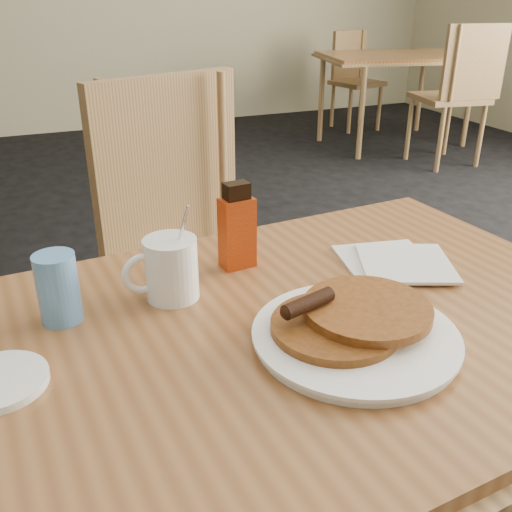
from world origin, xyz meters
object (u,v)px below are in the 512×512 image
at_px(pancake_plate, 353,329).
at_px(coffee_mug, 169,268).
at_px(chair_main_far, 181,232).
at_px(syrup_bottle, 237,229).
at_px(neighbor_table, 398,59).
at_px(main_table, 290,343).
at_px(chair_neighbor_near, 461,84).
at_px(blue_tumbler, 58,288).
at_px(chair_neighbor_far, 353,71).

xyz_separation_m(pancake_plate, coffee_mug, (-0.22, 0.24, 0.04)).
bearing_deg(coffee_mug, chair_main_far, 57.32).
bearing_deg(syrup_bottle, coffee_mug, -161.28).
relative_size(neighbor_table, chair_main_far, 1.35).
xyz_separation_m(neighbor_table, coffee_mug, (-2.82, -3.27, 0.10)).
bearing_deg(neighbor_table, coffee_mug, -130.70).
height_order(main_table, chair_neighbor_near, chair_neighbor_near).
bearing_deg(coffee_mug, pancake_plate, -62.87).
height_order(neighbor_table, coffee_mug, coffee_mug).
xyz_separation_m(main_table, chair_main_far, (0.02, 0.73, -0.09)).
relative_size(main_table, coffee_mug, 7.31).
bearing_deg(coffee_mug, syrup_bottle, 9.36).
relative_size(main_table, syrup_bottle, 7.45).
xyz_separation_m(main_table, neighbor_table, (2.66, 3.43, 0.00)).
height_order(neighbor_table, blue_tumbler, blue_tumbler).
xyz_separation_m(chair_neighbor_far, coffee_mug, (-2.84, -3.99, 0.28)).
relative_size(chair_neighbor_far, coffee_mug, 5.08).
distance_m(coffee_mug, syrup_bottle, 0.17).
bearing_deg(pancake_plate, main_table, 127.25).
distance_m(chair_main_far, syrup_bottle, 0.54).
height_order(pancake_plate, coffee_mug, coffee_mug).
bearing_deg(chair_main_far, chair_neighbor_far, 32.70).
distance_m(neighbor_table, blue_tumbler, 4.45).
bearing_deg(blue_tumbler, chair_main_far, 58.14).
bearing_deg(main_table, chair_neighbor_near, 44.91).
relative_size(chair_neighbor_near, pancake_plate, 3.21).
bearing_deg(pancake_plate, chair_neighbor_far, 58.33).
xyz_separation_m(chair_neighbor_far, pancake_plate, (-2.61, -4.24, 0.24)).
height_order(main_table, chair_main_far, chair_main_far).
relative_size(chair_main_far, blue_tumbler, 8.80).
height_order(main_table, neighbor_table, same).
bearing_deg(coffee_mug, chair_neighbor_near, 25.78).
relative_size(neighbor_table, pancake_plate, 4.40).
distance_m(syrup_bottle, blue_tumbler, 0.35).
bearing_deg(chair_neighbor_far, neighbor_table, -103.85).
bearing_deg(chair_neighbor_far, main_table, -134.88).
height_order(main_table, blue_tumbler, blue_tumbler).
relative_size(chair_neighbor_far, blue_tumbler, 7.51).
bearing_deg(pancake_plate, coffee_mug, 132.88).
relative_size(chair_main_far, coffee_mug, 5.95).
bearing_deg(main_table, chair_main_far, 88.75).
relative_size(main_table, blue_tumbler, 10.80).
height_order(neighbor_table, pancake_plate, pancake_plate).
height_order(neighbor_table, syrup_bottle, syrup_bottle).
distance_m(main_table, coffee_mug, 0.24).
bearing_deg(main_table, chair_neighbor_far, 57.16).
relative_size(neighbor_table, blue_tumbler, 11.92).
bearing_deg(chair_neighbor_far, pancake_plate, -133.71).
bearing_deg(blue_tumbler, coffee_mug, 1.56).
bearing_deg(neighbor_table, chair_neighbor_far, 88.19).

